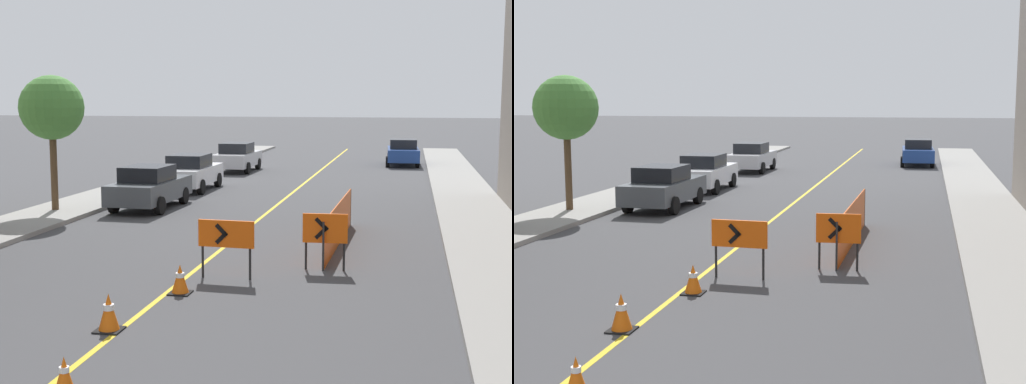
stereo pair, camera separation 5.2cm
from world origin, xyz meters
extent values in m
cube|color=gold|center=(0.00, 29.03, 0.00)|extent=(0.12, 58.06, 0.01)
cube|color=gray|center=(-7.10, 29.03, 0.07)|extent=(2.54, 58.06, 0.15)
cube|color=gray|center=(7.10, 29.03, 0.07)|extent=(2.54, 58.06, 0.15)
cone|color=orange|center=(0.32, 9.92, 0.27)|extent=(0.27, 0.27, 0.49)
cylinder|color=white|center=(0.32, 9.92, 0.33)|extent=(0.14, 0.14, 0.08)
cube|color=black|center=(-0.17, 12.51, 0.01)|extent=(0.46, 0.46, 0.03)
cone|color=orange|center=(-0.17, 12.51, 0.35)|extent=(0.37, 0.37, 0.64)
cylinder|color=white|center=(-0.17, 12.51, 0.43)|extent=(0.19, 0.19, 0.10)
cube|color=black|center=(0.29, 15.05, 0.01)|extent=(0.45, 0.45, 0.03)
cone|color=orange|center=(0.29, 15.05, 0.32)|extent=(0.36, 0.36, 0.59)
cylinder|color=white|center=(0.29, 15.05, 0.39)|extent=(0.19, 0.19, 0.09)
cube|color=#EF560C|center=(0.91, 16.46, 1.02)|extent=(1.29, 0.11, 0.61)
cube|color=black|center=(0.82, 16.41, 1.11)|extent=(0.30, 0.03, 0.30)
cube|color=black|center=(0.82, 16.41, 0.93)|extent=(0.30, 0.03, 0.30)
cylinder|color=black|center=(0.37, 16.46, 0.36)|extent=(0.06, 0.06, 0.71)
cylinder|color=black|center=(1.46, 16.46, 0.36)|extent=(0.06, 0.06, 0.71)
cube|color=#EF560C|center=(2.98, 17.71, 1.00)|extent=(1.06, 0.14, 0.69)
cube|color=black|center=(2.90, 17.67, 1.10)|extent=(0.33, 0.04, 0.33)
cube|color=black|center=(2.90, 17.67, 0.90)|extent=(0.33, 0.04, 0.33)
cylinder|color=black|center=(2.53, 17.71, 0.33)|extent=(0.06, 0.06, 0.65)
cylinder|color=black|center=(3.43, 17.71, 0.33)|extent=(0.06, 0.06, 0.65)
cube|color=#EF560C|center=(3.01, 20.75, 0.58)|extent=(0.14, 6.27, 1.17)
cylinder|color=#262626|center=(2.95, 17.62, 0.58)|extent=(0.05, 0.05, 1.17)
cylinder|color=#262626|center=(3.06, 23.88, 0.58)|extent=(0.05, 0.05, 1.17)
cube|color=#474C51|center=(-4.41, 25.79, 0.68)|extent=(1.91, 4.35, 0.72)
cube|color=black|center=(-4.41, 25.58, 1.31)|extent=(1.58, 1.98, 0.55)
cylinder|color=black|center=(-5.27, 27.13, 0.32)|extent=(0.24, 0.65, 0.64)
cylinder|color=black|center=(-3.56, 27.13, 0.32)|extent=(0.24, 0.65, 0.64)
cylinder|color=black|center=(-5.27, 24.46, 0.32)|extent=(0.24, 0.65, 0.64)
cylinder|color=black|center=(-3.56, 24.46, 0.32)|extent=(0.24, 0.65, 0.64)
cube|color=silver|center=(-4.51, 31.10, 0.68)|extent=(1.80, 4.30, 0.72)
cube|color=black|center=(-4.51, 30.89, 1.31)|extent=(1.53, 1.94, 0.55)
cylinder|color=black|center=(-5.36, 32.43, 0.32)|extent=(0.22, 0.64, 0.64)
cylinder|color=black|center=(-3.65, 32.43, 0.32)|extent=(0.22, 0.64, 0.64)
cylinder|color=black|center=(-5.36, 29.77, 0.32)|extent=(0.22, 0.64, 0.64)
cylinder|color=black|center=(-3.65, 29.77, 0.32)|extent=(0.22, 0.64, 0.64)
cube|color=#B7B7BC|center=(-4.40, 39.32, 0.68)|extent=(1.89, 4.34, 0.72)
cube|color=black|center=(-4.40, 39.11, 1.31)|extent=(1.57, 1.97, 0.55)
cylinder|color=black|center=(-5.26, 40.66, 0.32)|extent=(0.23, 0.64, 0.64)
cylinder|color=black|center=(-3.55, 40.66, 0.32)|extent=(0.23, 0.64, 0.64)
cylinder|color=black|center=(-5.26, 37.99, 0.32)|extent=(0.23, 0.64, 0.64)
cylinder|color=black|center=(-3.55, 37.99, 0.32)|extent=(0.23, 0.64, 0.64)
cube|color=navy|center=(4.46, 44.80, 0.68)|extent=(1.95, 4.36, 0.72)
cube|color=black|center=(4.46, 44.59, 1.31)|extent=(1.60, 1.99, 0.55)
cylinder|color=black|center=(3.60, 46.13, 0.32)|extent=(0.24, 0.65, 0.64)
cylinder|color=black|center=(5.31, 46.13, 0.32)|extent=(0.24, 0.65, 0.64)
cylinder|color=black|center=(3.60, 43.47, 0.32)|extent=(0.24, 0.65, 0.64)
cylinder|color=black|center=(5.31, 43.47, 0.32)|extent=(0.24, 0.65, 0.64)
cylinder|color=#4C3823|center=(-7.23, 23.94, 1.51)|extent=(0.24, 0.24, 2.72)
sphere|color=#478438|center=(-7.23, 23.94, 3.70)|extent=(2.22, 2.22, 2.22)
camera|label=1|loc=(4.88, 1.33, 4.04)|focal=50.00mm
camera|label=2|loc=(4.93, 1.34, 4.04)|focal=50.00mm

